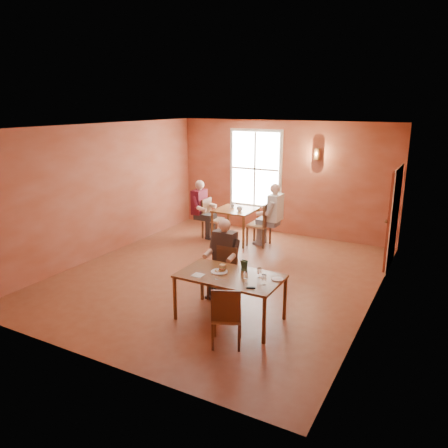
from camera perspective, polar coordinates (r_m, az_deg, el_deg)
The scene contains 30 objects.
ground at distance 9.04m, azimuth -0.61°, elevation -6.72°, with size 6.00×7.00×0.01m, color brown.
wall_back at distance 11.71m, azimuth 7.76°, elevation 5.94°, with size 6.00×0.04×3.00m, color brown.
wall_front at distance 5.90m, azimuth -17.43°, elevation -4.27°, with size 6.00×0.04×3.00m, color brown.
wall_left at distance 10.35m, azimuth -15.35°, elevation 4.27°, with size 0.04×7.00×3.00m, color brown.
wall_right at distance 7.64m, azimuth 19.44°, elevation 0.02°, with size 0.04×7.00×3.00m, color brown.
ceiling at distance 8.38m, azimuth -0.67°, elevation 12.62°, with size 6.00×7.00×0.04m, color white.
window at distance 11.94m, azimuth 4.09°, elevation 7.20°, with size 1.36×0.10×1.96m, color white.
door at distance 9.97m, azimuth 21.09°, elevation 0.69°, with size 0.12×1.04×2.10m, color maroon.
wall_sconce at distance 11.24m, azimuth 12.04°, elevation 8.95°, with size 0.16×0.16×0.28m, color brown.
main_table at distance 7.17m, azimuth 0.78°, elevation -9.56°, with size 1.65×0.93×0.77m, color brown, non-canonical shape.
chair_diner_main at distance 7.88m, azimuth -0.25°, elevation -6.53°, with size 0.41×0.41×0.93m, color #4C2B15, non-canonical shape.
diner_main at distance 7.77m, azimuth -0.36°, elevation -5.13°, with size 0.55×0.55×1.36m, color black, non-canonical shape.
chair_empty at distance 6.45m, azimuth 0.36°, elevation -11.79°, with size 0.41×0.41×0.94m, color brown, non-canonical shape.
plate_food at distance 7.12m, azimuth -0.63°, elevation -6.19°, with size 0.28×0.28×0.04m, color white.
sandwich at distance 7.13m, azimuth -0.21°, elevation -5.85°, with size 0.09×0.08×0.10m, color tan.
goblet_a at distance 6.89m, azimuth 4.63°, elevation -6.35°, with size 0.07×0.07×0.18m, color white, non-canonical shape.
goblet_b at distance 6.65m, azimuth 5.25°, elevation -7.20°, with size 0.07×0.07×0.18m, color white, non-canonical shape.
goblet_c at distance 6.68m, azimuth 2.82°, elevation -6.98°, with size 0.08×0.08×0.19m, color white, non-canonical shape.
menu_stand at distance 7.15m, azimuth 2.65°, elevation -5.47°, with size 0.11×0.06×0.18m, color #27422B.
knife at distance 6.84m, azimuth -0.43°, elevation -7.27°, with size 0.20×0.02×0.00m, color silver.
napkin at distance 7.02m, azimuth -3.42°, elevation -6.67°, with size 0.18×0.18×0.01m, color white.
side_plate at distance 6.89m, azimuth 6.98°, elevation -7.16°, with size 0.19×0.19×0.01m, color white.
sunglasses at distance 6.55m, azimuth 3.54°, elevation -8.32°, with size 0.13×0.04×0.02m, color black.
second_table at distance 11.11m, azimuth 1.52°, elevation -0.15°, with size 0.95×0.95×0.84m, color brown, non-canonical shape.
chair_diner_white at distance 10.81m, azimuth 4.60°, elevation 0.03°, with size 0.48×0.48×1.09m, color #632A15, non-canonical shape.
diner_white at distance 10.75m, azimuth 4.77°, elevation 1.09°, with size 0.60×0.60×1.51m, color silver, non-canonical shape.
chair_diner_maroon at distance 11.39m, azimuth -1.39°, elevation 0.72°, with size 0.45×0.45×1.03m, color #42260E, non-canonical shape.
diner_maroon at distance 11.35m, azimuth -1.53°, elevation 1.80°, with size 0.58×0.58×1.46m, color #4E181D, non-canonical shape.
cup_a at distance 10.81m, azimuth 2.05°, elevation 1.99°, with size 0.14×0.14×0.11m, color silver.
cup_b at distance 11.14m, azimuth 1.11°, elevation 2.39°, with size 0.11×0.11×0.10m, color silver.
Camera 1 is at (4.07, -7.31, 3.43)m, focal length 35.00 mm.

